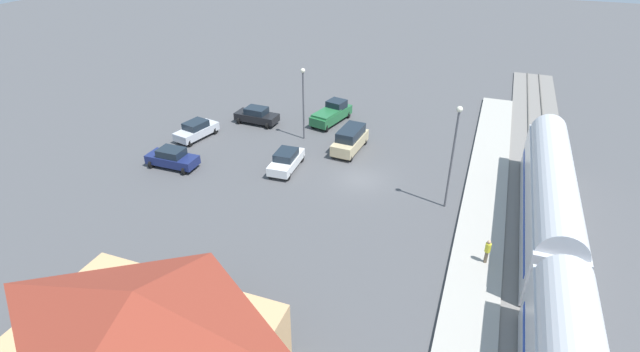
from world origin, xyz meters
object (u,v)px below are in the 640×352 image
at_px(station_building, 144,335).
at_px(sedan_white, 286,160).
at_px(light_pole_near_platform, 454,147).
at_px(pedestrian_on_platform, 488,250).
at_px(sedan_navy, 172,158).
at_px(sedan_silver, 196,130).
at_px(pickup_green, 332,113).
at_px(suv_tan, 350,139).
at_px(passenger_train, 558,282).
at_px(light_pole_lot_center, 303,95).
at_px(sedan_black, 257,115).

height_order(station_building, sedan_white, station_building).
relative_size(sedan_white, light_pole_near_platform, 0.56).
distance_m(pedestrian_on_platform, sedan_navy, 26.85).
bearing_deg(sedan_silver, pickup_green, -143.30).
relative_size(suv_tan, sedan_white, 1.10).
relative_size(passenger_train, light_pole_near_platform, 4.57).
bearing_deg(light_pole_lot_center, pedestrian_on_platform, 142.96).
relative_size(passenger_train, sedan_navy, 8.27).
xyz_separation_m(pedestrian_on_platform, sedan_white, (17.03, -7.24, -0.40)).
relative_size(station_building, light_pole_lot_center, 1.72).
xyz_separation_m(station_building, sedan_white, (2.52, -21.49, -2.08)).
bearing_deg(passenger_train, sedan_white, -28.02).
bearing_deg(pedestrian_on_platform, sedan_black, -32.53).
bearing_deg(suv_tan, station_building, 86.65).
bearing_deg(sedan_black, light_pole_lot_center, 163.80).
xyz_separation_m(sedan_black, light_pole_lot_center, (-6.04, 1.76, 3.63)).
relative_size(passenger_train, sedan_white, 8.13).
relative_size(sedan_silver, sedan_white, 1.05).
relative_size(light_pole_near_platform, light_pole_lot_center, 1.15).
relative_size(sedan_black, light_pole_near_platform, 0.56).
height_order(station_building, pedestrian_on_platform, station_building).
distance_m(sedan_silver, sedan_navy, 5.96).
bearing_deg(light_pole_lot_center, suv_tan, 169.78).
height_order(suv_tan, sedan_black, suv_tan).
relative_size(passenger_train, station_building, 3.07).
distance_m(passenger_train, pedestrian_on_platform, 5.31).
xyz_separation_m(sedan_black, sedan_navy, (2.54, 11.13, 0.00)).
distance_m(station_building, suv_tan, 26.99).
distance_m(passenger_train, station_building, 20.88).
relative_size(station_building, light_pole_near_platform, 1.49).
distance_m(sedan_black, light_pole_lot_center, 7.26).
height_order(station_building, pickup_green, station_building).
distance_m(station_building, sedan_black, 31.10).
xyz_separation_m(station_building, suv_tan, (-1.57, -26.89, -1.81)).
distance_m(station_building, sedan_navy, 22.08).
xyz_separation_m(station_building, light_pole_lot_center, (3.43, -27.79, 1.55)).
bearing_deg(passenger_train, sedan_silver, -23.52).
relative_size(suv_tan, sedan_navy, 1.12).
xyz_separation_m(sedan_navy, light_pole_near_platform, (-23.21, -1.94, 4.22)).
bearing_deg(sedan_black, pickup_green, -157.67).
relative_size(sedan_black, sedan_navy, 1.02).
relative_size(passenger_train, pedestrian_on_platform, 21.77).
distance_m(passenger_train, suv_tan, 23.21).
height_order(passenger_train, suv_tan, passenger_train).
bearing_deg(station_building, light_pole_near_platform, -118.82).
distance_m(pedestrian_on_platform, sedan_black, 28.45).
distance_m(passenger_train, sedan_silver, 34.25).
bearing_deg(sedan_white, light_pole_lot_center, -81.77).
relative_size(sedan_silver, sedan_navy, 1.06).
distance_m(sedan_black, light_pole_near_platform, 23.01).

